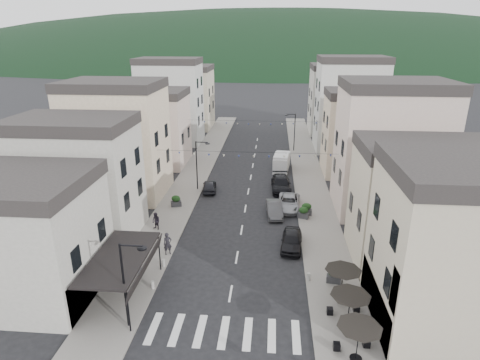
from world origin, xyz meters
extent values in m
plane|color=black|center=(0.00, 0.00, 0.00)|extent=(700.00, 700.00, 0.00)
cube|color=slate|center=(-7.50, 32.00, 0.06)|extent=(4.00, 76.00, 0.12)
cube|color=slate|center=(7.50, 32.00, 0.06)|extent=(4.00, 76.00, 0.12)
ellipsoid|color=black|center=(0.00, 300.00, 0.00)|extent=(640.00, 360.00, 70.00)
cube|color=#A5A297|center=(-15.50, 5.00, 4.00)|extent=(12.00, 8.00, 8.00)
cube|color=#BFB097|center=(14.50, 4.00, 5.00)|extent=(10.00, 8.00, 10.00)
cube|color=black|center=(-7.50, 5.00, 3.20)|extent=(3.60, 7.50, 0.15)
cube|color=black|center=(-5.70, 5.00, 2.70)|extent=(0.34, 7.50, 0.99)
cylinder|color=black|center=(-5.80, 1.50, 1.60)|extent=(0.10, 0.10, 3.20)
cylinder|color=black|center=(-5.80, 8.50, 1.60)|extent=(0.10, 0.10, 3.20)
cube|color=#A5A297|center=(-14.50, 14.00, 5.00)|extent=(10.00, 7.00, 10.00)
cube|color=#262323|center=(-14.50, 14.00, 10.50)|extent=(10.20, 7.14, 1.00)
cube|color=#C1AF91|center=(-14.50, 24.00, 6.00)|extent=(10.00, 8.00, 12.00)
cube|color=#262323|center=(-14.50, 24.00, 12.50)|extent=(10.20, 8.16, 1.00)
cube|color=beige|center=(-14.50, 36.00, 4.75)|extent=(10.00, 8.00, 9.50)
cube|color=#262323|center=(-14.50, 36.00, 10.00)|extent=(10.20, 8.16, 1.00)
cube|color=#B8B8B3|center=(-14.50, 48.00, 6.50)|extent=(10.00, 7.00, 13.00)
cube|color=#262323|center=(-14.50, 48.00, 13.50)|extent=(10.20, 7.14, 1.00)
cube|color=#BFB097|center=(-14.50, 60.00, 5.50)|extent=(10.00, 9.00, 11.00)
cube|color=#262323|center=(-14.50, 60.00, 11.50)|extent=(10.20, 9.18, 1.00)
cube|color=#BFB097|center=(14.50, 12.00, 4.50)|extent=(10.00, 7.00, 9.00)
cube|color=#262323|center=(14.50, 12.00, 9.50)|extent=(10.20, 7.14, 1.00)
cube|color=beige|center=(14.50, 22.00, 6.25)|extent=(10.00, 8.00, 12.50)
cube|color=#262323|center=(14.50, 22.00, 13.00)|extent=(10.20, 8.16, 1.00)
cube|color=#C1AF91|center=(14.50, 34.00, 5.00)|extent=(10.00, 7.00, 10.00)
cube|color=#262323|center=(14.50, 34.00, 10.50)|extent=(10.20, 7.14, 1.00)
cube|color=#B8B8B3|center=(14.50, 46.00, 6.75)|extent=(10.00, 8.00, 13.50)
cube|color=#262323|center=(14.50, 46.00, 14.00)|extent=(10.20, 8.16, 1.00)
cube|color=#A5A297|center=(14.50, 58.00, 5.75)|extent=(10.00, 9.00, 11.50)
cube|color=#262323|center=(14.50, 58.00, 12.00)|extent=(10.20, 9.18, 1.00)
cylinder|color=black|center=(7.70, 0.00, 1.27)|extent=(0.06, 0.06, 2.30)
cone|color=black|center=(7.70, 0.00, 2.37)|extent=(2.50, 2.50, 0.55)
cylinder|color=black|center=(7.70, 0.00, 0.49)|extent=(0.70, 0.70, 0.04)
cylinder|color=black|center=(7.70, 2.80, 1.27)|extent=(0.06, 0.06, 2.30)
cone|color=black|center=(7.70, 2.80, 2.37)|extent=(2.50, 2.50, 0.55)
cylinder|color=black|center=(7.70, 2.80, 0.49)|extent=(0.70, 0.70, 0.04)
cylinder|color=black|center=(7.70, 5.60, 1.27)|extent=(0.06, 0.06, 2.30)
cone|color=black|center=(7.70, 5.60, 2.37)|extent=(2.50, 2.50, 0.55)
cylinder|color=black|center=(7.70, 5.60, 0.49)|extent=(0.70, 0.70, 0.04)
cylinder|color=black|center=(-6.10, 2.00, 3.00)|extent=(0.14, 0.14, 6.00)
cylinder|color=black|center=(-5.40, 2.00, 5.90)|extent=(1.40, 0.10, 0.10)
cylinder|color=black|center=(-4.75, 2.00, 5.75)|extent=(0.56, 0.56, 0.08)
cylinder|color=black|center=(-6.10, 26.00, 3.00)|extent=(0.14, 0.14, 6.00)
cylinder|color=black|center=(-5.40, 26.00, 5.90)|extent=(1.40, 0.10, 0.10)
cylinder|color=black|center=(-4.75, 26.00, 5.75)|extent=(0.56, 0.56, 0.08)
cylinder|color=black|center=(6.10, 44.00, 3.00)|extent=(0.14, 0.14, 6.00)
cylinder|color=black|center=(5.40, 44.00, 5.90)|extent=(1.40, 0.10, 0.10)
cylinder|color=black|center=(4.75, 44.00, 5.75)|extent=(0.56, 0.56, 0.08)
cylinder|color=gray|center=(-5.70, 6.00, 0.42)|extent=(0.26, 0.26, 0.60)
cylinder|color=gray|center=(-5.70, 9.00, 0.42)|extent=(0.26, 0.26, 0.60)
cylinder|color=gray|center=(5.70, 8.00, 0.42)|extent=(0.26, 0.26, 0.60)
cylinder|color=black|center=(0.00, 22.00, 6.00)|extent=(19.00, 0.02, 0.02)
cone|color=beige|center=(-8.71, 22.00, 5.81)|extent=(0.28, 0.28, 0.24)
cone|color=navy|center=(-7.12, 22.00, 5.73)|extent=(0.28, 0.28, 0.24)
cone|color=beige|center=(-5.54, 22.00, 5.65)|extent=(0.28, 0.28, 0.24)
cone|color=navy|center=(-3.96, 22.00, 5.58)|extent=(0.28, 0.28, 0.24)
cone|color=beige|center=(-2.38, 22.00, 5.54)|extent=(0.28, 0.28, 0.24)
cone|color=navy|center=(-0.79, 22.00, 5.51)|extent=(0.28, 0.28, 0.24)
cone|color=beige|center=(0.79, 22.00, 5.51)|extent=(0.28, 0.28, 0.24)
cone|color=navy|center=(2.38, 22.00, 5.54)|extent=(0.28, 0.28, 0.24)
cone|color=beige|center=(3.96, 22.00, 5.58)|extent=(0.28, 0.28, 0.24)
cone|color=navy|center=(5.54, 22.00, 5.65)|extent=(0.28, 0.28, 0.24)
cone|color=beige|center=(7.12, 22.00, 5.73)|extent=(0.28, 0.28, 0.24)
cone|color=navy|center=(8.71, 22.00, 5.81)|extent=(0.28, 0.28, 0.24)
cylinder|color=black|center=(0.00, 38.00, 6.00)|extent=(19.00, 0.02, 0.02)
cone|color=beige|center=(-8.71, 38.00, 5.81)|extent=(0.28, 0.28, 0.24)
cone|color=navy|center=(-7.12, 38.00, 5.73)|extent=(0.28, 0.28, 0.24)
cone|color=beige|center=(-5.54, 38.00, 5.65)|extent=(0.28, 0.28, 0.24)
cone|color=navy|center=(-3.96, 38.00, 5.58)|extent=(0.28, 0.28, 0.24)
cone|color=beige|center=(-2.38, 38.00, 5.54)|extent=(0.28, 0.28, 0.24)
cone|color=navy|center=(-0.79, 38.00, 5.51)|extent=(0.28, 0.28, 0.24)
cone|color=beige|center=(0.79, 38.00, 5.51)|extent=(0.28, 0.28, 0.24)
cone|color=navy|center=(2.38, 38.00, 5.54)|extent=(0.28, 0.28, 0.24)
cone|color=beige|center=(3.96, 38.00, 5.58)|extent=(0.28, 0.28, 0.24)
cone|color=navy|center=(5.54, 38.00, 5.65)|extent=(0.28, 0.28, 0.24)
cone|color=beige|center=(7.12, 38.00, 5.73)|extent=(0.28, 0.28, 0.24)
cone|color=navy|center=(8.71, 38.00, 5.81)|extent=(0.28, 0.28, 0.24)
imported|color=black|center=(4.60, 13.00, 0.74)|extent=(2.11, 4.48, 1.48)
imported|color=#38383B|center=(3.08, 19.59, 0.69)|extent=(1.85, 4.33, 1.39)
imported|color=#92949A|center=(4.60, 21.42, 0.69)|extent=(2.65, 5.11, 1.38)
imported|color=black|center=(3.85, 26.78, 0.79)|extent=(2.47, 5.55, 1.58)
imported|color=black|center=(-4.60, 25.69, 0.66)|extent=(2.00, 4.03, 1.32)
cube|color=silver|center=(4.01, 34.58, 1.01)|extent=(2.46, 5.05, 2.03)
cube|color=silver|center=(3.95, 33.98, 2.08)|extent=(2.23, 3.43, 0.51)
cylinder|color=black|center=(3.00, 32.86, 0.35)|extent=(0.33, 0.73, 0.71)
cylinder|color=black|center=(4.61, 32.68, 0.35)|extent=(0.33, 0.73, 0.71)
cylinder|color=black|center=(3.41, 36.48, 0.35)|extent=(0.33, 0.73, 0.71)
cylinder|color=black|center=(5.02, 36.30, 0.35)|extent=(0.33, 0.73, 0.71)
imported|color=black|center=(-5.80, 10.86, 1.09)|extent=(0.85, 0.74, 1.95)
imported|color=#27222D|center=(-8.05, 15.25, 0.97)|extent=(1.03, 0.96, 1.69)
cube|color=#333335|center=(-7.82, 8.13, 0.38)|extent=(1.17, 0.91, 0.52)
ellipsoid|color=black|center=(-7.82, 8.13, 0.95)|extent=(0.91, 0.58, 0.66)
cube|color=#313033|center=(-7.46, 20.80, 0.39)|extent=(1.23, 0.94, 0.54)
ellipsoid|color=black|center=(-7.46, 20.80, 0.99)|extent=(0.96, 0.61, 0.70)
cube|color=#2C2C2F|center=(7.54, 7.91, 0.38)|extent=(1.13, 0.73, 0.53)
ellipsoid|color=black|center=(7.54, 7.91, 0.97)|extent=(0.93, 0.59, 0.68)
cube|color=#323235|center=(6.00, 18.94, 0.39)|extent=(1.20, 0.92, 0.53)
ellipsoid|color=black|center=(6.00, 18.94, 0.97)|extent=(0.94, 0.60, 0.68)
cube|color=#2F2E31|center=(6.35, 19.76, 0.40)|extent=(1.20, 0.75, 0.57)
ellipsoid|color=black|center=(6.35, 19.76, 1.03)|extent=(1.00, 0.63, 0.73)
camera|label=1|loc=(2.71, -18.14, 17.57)|focal=30.00mm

